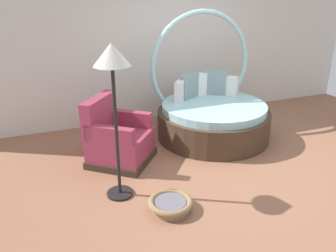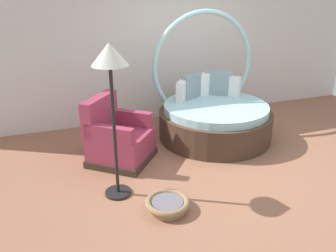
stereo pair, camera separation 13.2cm
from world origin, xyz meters
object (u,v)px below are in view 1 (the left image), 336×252
Objects in this scene: round_daybed at (211,113)px; floor_lamp at (113,70)px; red_armchair at (117,140)px; pet_basket at (170,204)px.

round_daybed is 1.11× the size of floor_lamp.
red_armchair is 0.62× the size of floor_lamp.
round_daybed is 2.26m from pet_basket.
floor_lamp is at bearing -102.79° from red_armchair.
pet_basket is (-1.43, -1.72, -0.33)m from round_daybed.
round_daybed is 1.80× the size of red_armchair.
round_daybed reaches higher than red_armchair.
round_daybed is 1.72m from red_armchair.
red_armchair is at bearing -168.55° from round_daybed.
floor_lamp is at bearing -147.39° from round_daybed.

